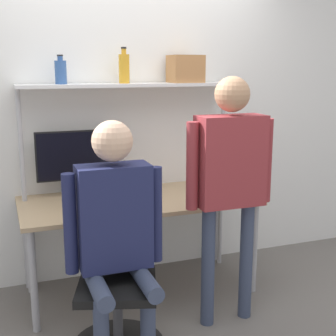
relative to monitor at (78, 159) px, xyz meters
The scene contains 13 objects.
ground_plane 1.29m from the monitor, 58.64° to the right, with size 12.00×12.00×0.00m, color slate.
wall_back 0.55m from the monitor, 23.53° to the left, with size 8.00×0.06×2.70m.
desk 0.59m from the monitor, 31.60° to the right, with size 1.75×0.79×0.74m.
shelf_unit 0.53m from the monitor, ahead, with size 1.67×0.28×1.59m.
monitor is the anchor object (origin of this frame).
laptop 0.50m from the monitor, 79.76° to the right, with size 0.35×0.22×0.22m.
cell_phone 0.66m from the monitor, 49.72° to the right, with size 0.07×0.15×0.01m.
office_chair 1.22m from the monitor, 86.79° to the right, with size 0.58×0.58×0.91m.
person_seated 1.02m from the monitor, 87.63° to the right, with size 0.59×0.48×1.43m.
person_standing 1.22m from the monitor, 46.74° to the right, with size 0.61×0.22×1.66m.
bottle_blue 0.66m from the monitor, behind, with size 0.09×0.09×0.21m.
bottle_amber 0.78m from the monitor, ahead, with size 0.08×0.08×0.27m.
storage_box 1.10m from the monitor, ahead, with size 0.25×0.23×0.21m.
Camera 1 is at (-0.96, -2.86, 1.72)m, focal length 50.00 mm.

